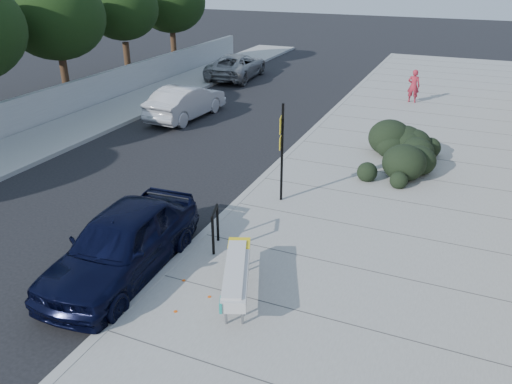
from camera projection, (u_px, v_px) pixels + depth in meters
ground at (204, 239)px, 12.98m from camera, size 120.00×120.00×0.00m
sidewalk_near at (445, 197)px, 15.12m from camera, size 11.20×50.00×0.15m
sidewalk_far at (58, 135)px, 20.50m from camera, size 3.00×50.00×0.15m
curb_near at (273, 169)px, 17.11m from camera, size 0.22×50.00×0.17m
curb_far at (87, 139)px, 19.96m from camera, size 0.22×50.00×0.17m
far_wall at (24, 114)px, 20.82m from camera, size 0.30×40.00×1.50m
tree_far_d at (55, 17)px, 23.16m from camera, size 4.60×4.60×6.16m
tree_far_e at (122, 9)px, 27.34m from camera, size 4.00×4.00×5.90m
tree_far_f at (171, 2)px, 31.50m from camera, size 4.40×4.40×6.07m
bench at (237, 272)px, 10.31m from camera, size 1.33×2.43×0.72m
bike_rack at (215, 225)px, 12.07m from camera, size 0.26×0.68×1.04m
sign_post at (282, 147)px, 14.08m from camera, size 0.14×0.33×2.91m
hedge at (403, 147)px, 16.84m from camera, size 1.92×3.76×1.40m
sedan_navy at (122, 243)px, 11.23m from camera, size 2.12×4.77×1.60m
wagon_silver at (186, 102)px, 22.66m from camera, size 1.85×4.62×1.49m
suv_silver at (237, 66)px, 30.38m from camera, size 2.87×5.49×1.48m
pedestrian at (414, 86)px, 24.60m from camera, size 0.61×0.41×1.62m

